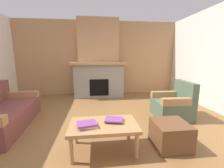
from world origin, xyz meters
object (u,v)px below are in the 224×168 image
Objects in this scene: couch at (1,114)px; armchair at (173,105)px; ottoman at (170,134)px; fireplace at (99,64)px; coffee_table at (104,127)px.

armchair is at bearing 1.83° from couch.
fireplace is at bearing 107.36° from ottoman.
coffee_table is at bearing -90.37° from fireplace.
couch is at bearing 162.05° from ottoman.
fireplace is 3.35m from coffee_table.
couch reaches higher than coffee_table.
fireplace is 2.70× the size of coffee_table.
ottoman is at bearing -72.64° from fireplace.
couch reaches higher than ottoman.
fireplace reaches higher than couch.
coffee_table is (1.98, -0.96, 0.09)m from couch.
fireplace reaches higher than armchair.
couch is at bearing 154.08° from coffee_table.
couch is 1.86× the size of coffee_table.
fireplace reaches higher than coffee_table.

